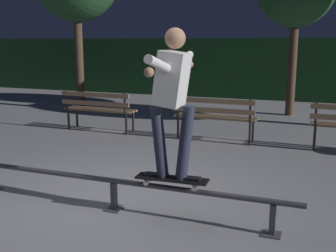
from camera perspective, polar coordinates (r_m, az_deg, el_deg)
ground_plane at (r=5.03m, az=-6.35°, el=-10.57°), size 90.00×90.00×0.00m
hedge_backdrop at (r=14.54m, az=12.45°, el=7.76°), size 24.00×1.20×2.00m
grind_rail at (r=4.77m, az=-7.47°, el=-8.07°), size 4.14×0.18×0.38m
skateboard at (r=4.44m, az=0.55°, el=-7.31°), size 0.79×0.24×0.09m
skateboarder at (r=4.23m, az=0.61°, el=4.78°), size 0.62×1.41×1.56m
park_bench_leftmost at (r=8.92m, az=-9.58°, el=2.66°), size 1.61×0.44×0.88m
park_bench_left_center at (r=7.95m, az=6.36°, el=1.68°), size 1.61×0.44×0.88m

